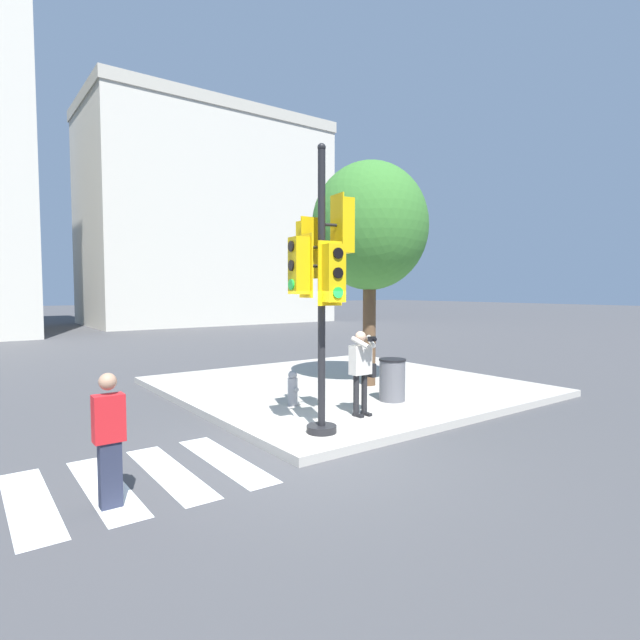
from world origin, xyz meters
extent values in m
plane|color=#424244|center=(0.00, 0.00, 0.00)|extent=(160.00, 160.00, 0.00)
cube|color=#ADA89E|center=(3.50, 3.50, 0.07)|extent=(8.00, 8.00, 0.15)
cube|color=silver|center=(-1.20, 0.42, 0.00)|extent=(0.49, 2.47, 0.01)
cube|color=silver|center=(-2.04, 0.42, 0.00)|extent=(0.49, 2.47, 0.01)
cube|color=silver|center=(-2.88, 0.42, 0.00)|extent=(0.49, 2.47, 0.01)
cube|color=silver|center=(-3.72, 0.42, 0.00)|extent=(0.49, 2.47, 0.01)
cylinder|color=black|center=(0.50, 0.31, 0.21)|extent=(0.50, 0.50, 0.12)
cylinder|color=black|center=(0.50, 0.31, 2.51)|extent=(0.12, 0.12, 4.49)
sphere|color=black|center=(0.50, 0.31, 4.80)|extent=(0.14, 0.14, 0.14)
cylinder|color=black|center=(0.50, 0.49, 3.22)|extent=(0.05, 0.24, 0.05)
cube|color=#E5B70C|center=(0.50, 0.73, 3.22)|extent=(0.30, 0.24, 0.90)
cube|color=#E5B70C|center=(0.50, 0.60, 3.22)|extent=(0.42, 0.03, 1.02)
cylinder|color=black|center=(0.50, 0.87, 3.52)|extent=(0.17, 0.03, 0.17)
cylinder|color=black|center=(0.50, 0.87, 3.22)|extent=(0.17, 0.03, 0.17)
cylinder|color=green|center=(0.50, 0.87, 2.92)|extent=(0.17, 0.03, 0.17)
cylinder|color=black|center=(0.47, 0.14, 2.77)|extent=(0.09, 0.24, 0.05)
cube|color=#E5B70C|center=(0.43, -0.10, 2.77)|extent=(0.33, 0.28, 0.90)
cube|color=#E5B70C|center=(0.45, 0.03, 2.77)|extent=(0.42, 0.09, 1.02)
cylinder|color=black|center=(0.41, -0.23, 3.07)|extent=(0.17, 0.06, 0.17)
cylinder|color=black|center=(0.41, -0.23, 2.77)|extent=(0.17, 0.06, 0.17)
cylinder|color=green|center=(0.41, -0.23, 2.47)|extent=(0.17, 0.06, 0.17)
cylinder|color=black|center=(0.32, 0.34, 2.90)|extent=(0.24, 0.08, 0.05)
cube|color=#E5B70C|center=(0.08, 0.36, 2.90)|extent=(0.27, 0.33, 0.90)
cube|color=#E5B70C|center=(0.21, 0.35, 2.90)|extent=(0.07, 0.42, 1.02)
cylinder|color=black|center=(-0.05, 0.38, 3.20)|extent=(0.05, 0.17, 0.17)
cylinder|color=black|center=(-0.05, 0.38, 2.90)|extent=(0.05, 0.17, 0.17)
cylinder|color=green|center=(-0.05, 0.38, 2.60)|extent=(0.05, 0.17, 0.17)
cylinder|color=black|center=(0.68, 0.29, 3.58)|extent=(0.24, 0.09, 0.05)
cube|color=#E5B70C|center=(0.91, 0.25, 3.58)|extent=(0.28, 0.33, 0.90)
cube|color=#E5B70C|center=(0.78, 0.27, 3.58)|extent=(0.09, 0.42, 1.02)
cylinder|color=black|center=(1.04, 0.23, 3.88)|extent=(0.06, 0.17, 0.17)
cylinder|color=black|center=(1.04, 0.23, 3.58)|extent=(0.06, 0.17, 0.17)
cylinder|color=green|center=(1.04, 0.23, 3.28)|extent=(0.06, 0.17, 0.17)
cube|color=black|center=(1.65, 0.73, 0.17)|extent=(0.09, 0.24, 0.05)
cube|color=black|center=(1.85, 0.73, 0.17)|extent=(0.09, 0.24, 0.05)
cylinder|color=black|center=(1.65, 0.79, 0.54)|extent=(0.11, 0.11, 0.78)
cylinder|color=black|center=(1.85, 0.79, 0.54)|extent=(0.11, 0.11, 0.78)
cube|color=beige|center=(1.75, 0.79, 1.21)|extent=(0.40, 0.22, 0.55)
sphere|color=tan|center=(1.75, 0.79, 1.64)|extent=(0.20, 0.20, 0.20)
cube|color=black|center=(1.75, 0.48, 1.62)|extent=(0.12, 0.10, 0.09)
cylinder|color=black|center=(1.75, 0.41, 1.62)|extent=(0.06, 0.08, 0.06)
cylinder|color=beige|center=(1.62, 0.65, 1.55)|extent=(0.23, 0.35, 0.22)
cylinder|color=beige|center=(1.89, 0.65, 1.55)|extent=(0.23, 0.35, 0.22)
cube|color=black|center=(2.03, 0.81, 0.98)|extent=(0.10, 0.20, 0.26)
cube|color=#282D42|center=(-2.96, -0.25, 0.39)|extent=(0.24, 0.16, 0.77)
cube|color=red|center=(-2.96, -0.25, 1.05)|extent=(0.34, 0.20, 0.55)
sphere|color=tan|center=(-2.96, -0.25, 1.47)|extent=(0.20, 0.20, 0.20)
cylinder|color=brown|center=(3.89, 2.93, 1.61)|extent=(0.32, 0.32, 2.92)
ellipsoid|color=#38752D|center=(3.89, 2.93, 4.06)|extent=(2.83, 2.83, 3.11)
cylinder|color=#99999E|center=(1.17, 2.23, 0.43)|extent=(0.20, 0.20, 0.56)
sphere|color=#99999E|center=(1.17, 2.23, 0.78)|extent=(0.18, 0.18, 0.18)
cylinder|color=#99999E|center=(1.17, 2.10, 0.49)|extent=(0.09, 0.06, 0.09)
cylinder|color=#5B5B60|center=(3.12, 1.33, 0.58)|extent=(0.55, 0.55, 0.86)
cylinder|color=black|center=(3.12, 1.33, 1.03)|extent=(0.57, 0.57, 0.04)
cube|color=beige|center=(11.43, 29.85, 7.35)|extent=(17.20, 9.52, 14.70)
cube|color=#B2AD9E|center=(11.43, 29.85, 15.10)|extent=(17.40, 9.72, 0.80)
camera|label=1|loc=(-4.33, -6.24, 2.53)|focal=28.00mm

